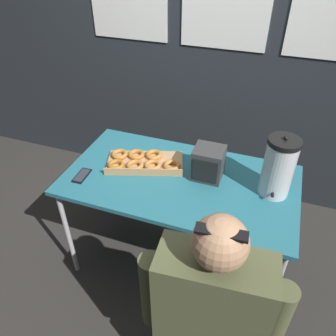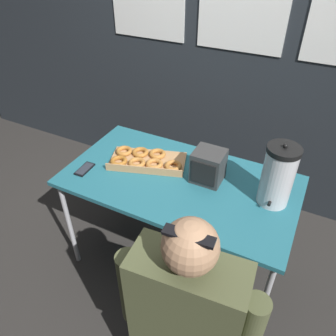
# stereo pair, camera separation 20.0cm
# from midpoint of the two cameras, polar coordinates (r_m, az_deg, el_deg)

# --- Properties ---
(ground_plane) EXTENTS (12.00, 12.00, 0.00)m
(ground_plane) POSITION_cam_midpoint_polar(r_m,az_deg,el_deg) (2.58, 3.94, -15.63)
(ground_plane) COLOR #2D2B28
(back_wall) EXTENTS (6.00, 0.11, 2.44)m
(back_wall) POSITION_cam_midpoint_polar(r_m,az_deg,el_deg) (2.68, 14.35, 18.12)
(back_wall) COLOR #23282D
(back_wall) RESTS_ON ground
(folding_table) EXTENTS (1.42, 0.78, 0.78)m
(folding_table) POSITION_cam_midpoint_polar(r_m,az_deg,el_deg) (2.05, 4.78, -3.15)
(folding_table) COLOR #236675
(folding_table) RESTS_ON ground
(donut_box) EXTENTS (0.55, 0.40, 0.05)m
(donut_box) POSITION_cam_midpoint_polar(r_m,az_deg,el_deg) (2.14, -1.31, 1.30)
(donut_box) COLOR tan
(donut_box) RESTS_ON folding_table
(coffee_urn) EXTENTS (0.18, 0.20, 0.38)m
(coffee_urn) POSITION_cam_midpoint_polar(r_m,az_deg,el_deg) (1.88, 21.52, -1.37)
(coffee_urn) COLOR silver
(coffee_urn) RESTS_ON folding_table
(cell_phone) EXTENTS (0.07, 0.15, 0.01)m
(cell_phone) POSITION_cam_midpoint_polar(r_m,az_deg,el_deg) (2.13, -11.74, -0.28)
(cell_phone) COLOR black
(cell_phone) RESTS_ON folding_table
(space_heater) EXTENTS (0.18, 0.17, 0.20)m
(space_heater) POSITION_cam_midpoint_polar(r_m,az_deg,el_deg) (1.98, 9.93, 0.21)
(space_heater) COLOR #333333
(space_heater) RESTS_ON folding_table
(person_seated) EXTENTS (0.63, 0.29, 1.25)m
(person_seated) POSITION_cam_midpoint_polar(r_m,az_deg,el_deg) (1.65, 6.90, -25.94)
(person_seated) COLOR #33332D
(person_seated) RESTS_ON ground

